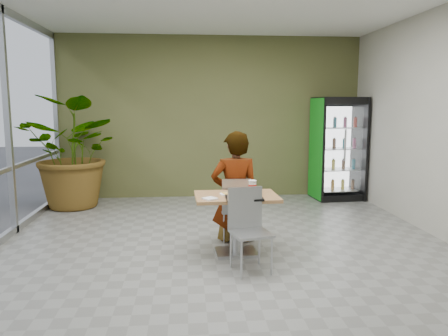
{
  "coord_description": "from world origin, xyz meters",
  "views": [
    {
      "loc": [
        -0.5,
        -5.25,
        1.84
      ],
      "look_at": [
        0.01,
        0.57,
        1.0
      ],
      "focal_mm": 35.0,
      "sensor_mm": 36.0,
      "label": 1
    }
  ],
  "objects": [
    {
      "name": "beverage_fridge",
      "position": [
        2.48,
        3.05,
        1.0
      ],
      "size": [
        0.96,
        0.77,
        2.0
      ],
      "rotation": [
        0.0,
        0.0,
        0.08
      ],
      "color": "black",
      "rests_on": "ground"
    },
    {
      "name": "room_envelope",
      "position": [
        0.0,
        0.0,
        1.6
      ],
      "size": [
        6.0,
        7.0,
        3.2
      ],
      "primitive_type": null,
      "color": "beige",
      "rests_on": "ground"
    },
    {
      "name": "seated_woman",
      "position": [
        0.16,
        0.52,
        0.6
      ],
      "size": [
        0.68,
        0.45,
        1.8
      ],
      "primitive_type": "imported",
      "rotation": [
        0.0,
        0.0,
        3.17
      ],
      "color": "black",
      "rests_on": "ground"
    },
    {
      "name": "dining_table",
      "position": [
        0.11,
        -0.03,
        0.54
      ],
      "size": [
        1.03,
        0.73,
        0.75
      ],
      "rotation": [
        0.0,
        0.0,
        0.02
      ],
      "color": "#A78447",
      "rests_on": "ground"
    },
    {
      "name": "cafeteria_tray",
      "position": [
        0.17,
        -0.27,
        0.76
      ],
      "size": [
        0.44,
        0.32,
        0.02
      ],
      "primitive_type": "cube",
      "rotation": [
        0.0,
        0.0,
        -0.01
      ],
      "color": "black",
      "rests_on": "dining_table"
    },
    {
      "name": "potted_plant",
      "position": [
        -2.46,
        2.74,
        1.01
      ],
      "size": [
        2.3,
        2.17,
        2.01
      ],
      "primitive_type": "imported",
      "rotation": [
        0.0,
        0.0,
        -0.43
      ],
      "color": "#3B6D2B",
      "rests_on": "ground"
    },
    {
      "name": "ground",
      "position": [
        0.0,
        0.0,
        0.0
      ],
      "size": [
        7.0,
        7.0,
        0.0
      ],
      "primitive_type": "plane",
      "color": "gray",
      "rests_on": "ground"
    },
    {
      "name": "chair_far",
      "position": [
        0.16,
        0.48,
        0.51
      ],
      "size": [
        0.4,
        0.4,
        0.88
      ],
      "rotation": [
        0.0,
        0.0,
        3.17
      ],
      "color": "#A6A8AB",
      "rests_on": "ground"
    },
    {
      "name": "soda_cup",
      "position": [
        0.31,
        -0.01,
        0.84
      ],
      "size": [
        0.1,
        0.1,
        0.18
      ],
      "color": "white",
      "rests_on": "dining_table"
    },
    {
      "name": "chair_near",
      "position": [
        0.18,
        -0.53,
        0.54
      ],
      "size": [
        0.49,
        0.49,
        0.92
      ],
      "rotation": [
        0.0,
        0.0,
        0.22
      ],
      "color": "#A6A8AB",
      "rests_on": "ground"
    },
    {
      "name": "pizza_plate",
      "position": [
        0.01,
        0.01,
        0.77
      ],
      "size": [
        0.28,
        0.27,
        0.03
      ],
      "color": "white",
      "rests_on": "dining_table"
    },
    {
      "name": "napkin_stack",
      "position": [
        -0.23,
        -0.26,
        0.76
      ],
      "size": [
        0.2,
        0.2,
        0.02
      ],
      "primitive_type": "cube",
      "rotation": [
        0.0,
        0.0,
        0.61
      ],
      "color": "white",
      "rests_on": "dining_table"
    }
  ]
}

